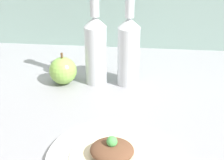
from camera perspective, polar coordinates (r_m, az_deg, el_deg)
The scene contains 6 objects.
ground_plane at distance 84.12cm, azimuth -1.79°, elevation -8.59°, with size 180.00×110.00×4.00cm, color gray.
plate at distance 70.17cm, azimuth -0.00°, elevation -14.32°, with size 29.01×29.01×1.70cm.
plated_food at distance 68.82cm, azimuth -0.00°, elevation -13.07°, with size 18.63×18.63×5.64cm.
cider_bottle_left at distance 96.52cm, azimuth -3.01°, elevation 5.92°, with size 6.77×6.77×30.62cm.
cider_bottle_right at distance 95.62cm, azimuth 3.04°, elevation 5.71°, with size 6.77×6.77×30.62cm.
apple at distance 100.01cm, azimuth -8.95°, elevation 1.71°, with size 8.75×8.75×10.43cm.
Camera 1 is at (9.04, -66.91, 48.19)cm, focal length 50.00 mm.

